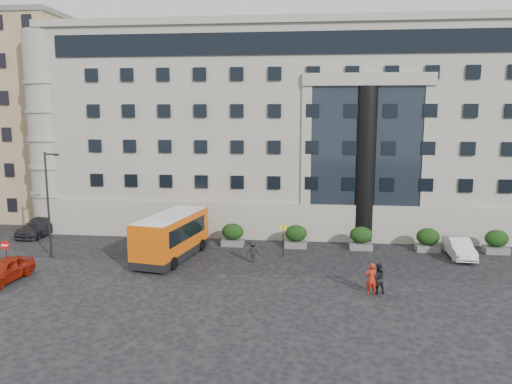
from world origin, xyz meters
The scene contains 23 objects.
ground centered at (0.00, 0.00, 0.00)m, with size 120.00×120.00×0.00m, color black.
civic_building centered at (6.00, 22.00, 9.00)m, with size 44.00×24.00×18.00m, color gray.
entrance_column centered at (12.00, 10.30, 6.50)m, with size 1.80×1.80×13.00m, color black.
apartment_near centered at (-24.00, 20.00, 10.00)m, with size 14.00×14.00×20.00m, color #88734F.
apartment_far centered at (-27.00, 38.00, 11.00)m, with size 13.00×13.00×22.00m, color #80674A.
hedge_a centered at (-4.00, 7.80, 0.93)m, with size 1.80×1.26×1.84m.
hedge_b centered at (1.20, 7.80, 0.93)m, with size 1.80×1.26×1.84m.
hedge_c centered at (6.40, 7.80, 0.93)m, with size 1.80×1.26×1.84m.
hedge_d centered at (11.60, 7.80, 0.93)m, with size 1.80×1.26×1.84m.
hedge_e centered at (16.80, 7.80, 0.93)m, with size 1.80×1.26×1.84m.
hedge_f centered at (22.00, 7.80, 0.93)m, with size 1.80×1.26×1.84m.
street_lamp centered at (-11.94, 3.00, 4.37)m, with size 1.16×0.18×8.00m.
bus_stop_sign centered at (5.50, 5.00, 1.73)m, with size 0.50×0.08×2.52m.
no_entry_sign centered at (-13.00, -1.04, 1.65)m, with size 0.64×0.16×2.32m.
minibus centered at (-2.82, 3.77, 1.83)m, with size 4.18×8.34×3.33m.
red_truck centered at (-14.12, 14.57, 1.60)m, with size 3.25×6.04×3.12m.
parked_car_a centered at (-12.22, -2.56, 0.77)m, with size 1.81×4.50×1.53m, color maroon.
parked_car_c centered at (-16.51, 9.56, 0.78)m, with size 2.19×5.39×1.56m, color black.
parked_car_d centered at (-13.87, 15.78, 0.67)m, with size 2.22×4.82×1.34m, color black.
white_taxi centered at (18.78, 6.30, 0.74)m, with size 1.56×4.49×1.48m, color silver.
pedestrian_a centered at (11.22, -2.37, 0.99)m, with size 0.72×0.47×1.98m, color #9C210F.
pedestrian_b centered at (11.64, -2.12, 0.94)m, with size 0.92×0.72×1.89m, color black.
pedestrian_c centered at (3.39, 3.34, 0.80)m, with size 1.03×0.59×1.59m, color black.
Camera 1 is at (7.42, -31.73, 10.96)m, focal length 35.00 mm.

